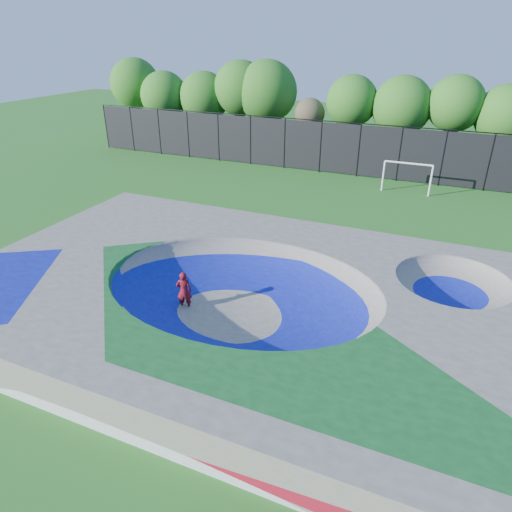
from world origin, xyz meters
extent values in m
plane|color=#1E5F1A|center=(0.00, 0.00, 0.00)|extent=(120.00, 120.00, 0.00)
cube|color=gray|center=(0.00, 0.00, 0.75)|extent=(22.00, 14.00, 1.50)
imported|color=red|center=(-2.27, -0.55, 0.84)|extent=(0.72, 0.62, 1.67)
cube|color=black|center=(-2.27, -0.55, 0.03)|extent=(0.81, 0.49, 0.05)
cylinder|color=white|center=(2.40, 18.26, 1.05)|extent=(0.12, 0.12, 2.10)
cylinder|color=white|center=(5.55, 18.26, 1.05)|extent=(0.12, 0.12, 2.10)
cylinder|color=white|center=(3.97, 18.26, 2.10)|extent=(3.15, 0.12, 0.12)
cylinder|color=black|center=(-24.00, 21.00, 2.00)|extent=(0.09, 0.09, 4.00)
cylinder|color=black|center=(-21.00, 21.00, 2.00)|extent=(0.09, 0.09, 4.00)
cylinder|color=black|center=(-18.00, 21.00, 2.00)|extent=(0.09, 0.09, 4.00)
cylinder|color=black|center=(-15.00, 21.00, 2.00)|extent=(0.09, 0.09, 4.00)
cylinder|color=black|center=(-12.00, 21.00, 2.00)|extent=(0.09, 0.09, 4.00)
cylinder|color=black|center=(-9.00, 21.00, 2.00)|extent=(0.09, 0.09, 4.00)
cylinder|color=black|center=(-6.00, 21.00, 2.00)|extent=(0.09, 0.09, 4.00)
cylinder|color=black|center=(-3.00, 21.00, 2.00)|extent=(0.09, 0.09, 4.00)
cylinder|color=black|center=(0.00, 21.00, 2.00)|extent=(0.09, 0.09, 4.00)
cylinder|color=black|center=(3.00, 21.00, 2.00)|extent=(0.09, 0.09, 4.00)
cylinder|color=black|center=(6.00, 21.00, 2.00)|extent=(0.09, 0.09, 4.00)
cylinder|color=black|center=(9.00, 21.00, 2.00)|extent=(0.09, 0.09, 4.00)
cube|color=black|center=(0.00, 21.00, 2.00)|extent=(48.00, 0.03, 3.80)
cylinder|color=black|center=(0.00, 21.00, 4.00)|extent=(48.00, 0.08, 0.08)
cylinder|color=#423121|center=(-24.09, 26.20, 1.78)|extent=(0.44, 0.44, 3.56)
sphere|color=#26631A|center=(-24.09, 26.20, 5.40)|extent=(4.92, 4.92, 4.92)
cylinder|color=#423121|center=(-19.89, 25.01, 1.44)|extent=(0.44, 0.44, 2.89)
sphere|color=#26631A|center=(-19.89, 25.01, 4.58)|extent=(4.51, 4.51, 4.51)
cylinder|color=#423121|center=(-16.02, 25.92, 1.37)|extent=(0.44, 0.44, 2.74)
sphere|color=#26631A|center=(-16.02, 25.92, 4.51)|extent=(4.70, 4.70, 4.70)
cylinder|color=#423121|center=(-12.41, 26.42, 1.78)|extent=(0.44, 0.44, 3.56)
sphere|color=#26631A|center=(-12.41, 26.42, 5.41)|extent=(4.94, 4.94, 4.94)
cylinder|color=#423121|center=(-9.90, 26.62, 1.57)|extent=(0.44, 0.44, 3.15)
sphere|color=#26631A|center=(-9.90, 26.62, 5.22)|extent=(5.51, 5.51, 5.51)
cylinder|color=#423121|center=(-5.36, 25.38, 1.33)|extent=(0.44, 0.44, 2.65)
sphere|color=brown|center=(-5.36, 25.38, 3.75)|extent=(2.60, 2.60, 2.60)
cylinder|color=#423121|center=(-1.78, 25.23, 1.71)|extent=(0.44, 0.44, 3.42)
sphere|color=#26631A|center=(-1.78, 25.23, 4.98)|extent=(4.17, 4.17, 4.17)
cylinder|color=#423121|center=(2.21, 25.39, 1.52)|extent=(0.44, 0.44, 3.04)
sphere|color=#26631A|center=(2.21, 25.39, 4.80)|extent=(4.68, 4.68, 4.68)
cylinder|color=#423121|center=(6.11, 25.50, 1.80)|extent=(0.44, 0.44, 3.60)
sphere|color=#26631A|center=(6.11, 25.50, 5.19)|extent=(4.23, 4.23, 4.23)
cylinder|color=#423121|center=(9.71, 25.58, 1.43)|extent=(0.44, 0.44, 2.86)
sphere|color=#26631A|center=(9.71, 25.58, 4.54)|extent=(4.48, 4.48, 4.48)
camera|label=1|loc=(6.61, -13.77, 10.14)|focal=32.00mm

